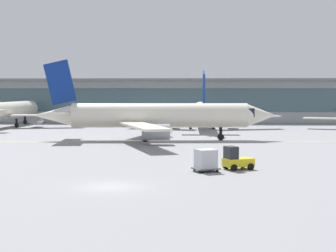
# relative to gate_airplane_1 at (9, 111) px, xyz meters

# --- Properties ---
(ground_plane) EXTENTS (400.00, 400.00, 0.00)m
(ground_plane) POSITION_rel_gate_airplane_1_xyz_m (29.22, -61.89, -3.14)
(ground_plane) COLOR gray
(taxiway_centreline_stripe) EXTENTS (109.83, 6.77, 0.01)m
(taxiway_centreline_stripe) POSITION_rel_gate_airplane_1_xyz_m (30.70, -27.98, -3.14)
(taxiway_centreline_stripe) COLOR yellow
(taxiway_centreline_stripe) RESTS_ON ground_plane
(terminal_concourse) EXTENTS (206.92, 11.00, 9.60)m
(terminal_concourse) POSITION_rel_gate_airplane_1_xyz_m (29.22, 19.28, 1.78)
(terminal_concourse) COLOR #B2B7BC
(terminal_concourse) RESTS_ON ground_plane
(gate_airplane_1) EXTENTS (29.38, 31.64, 10.48)m
(gate_airplane_1) POSITION_rel_gate_airplane_1_xyz_m (0.00, 0.00, 0.00)
(gate_airplane_1) COLOR silver
(gate_airplane_1) RESTS_ON ground_plane
(gate_airplane_2) EXTENTS (28.78, 30.84, 10.25)m
(gate_airplane_2) POSITION_rel_gate_airplane_1_xyz_m (37.08, -2.81, -0.07)
(gate_airplane_2) COLOR silver
(gate_airplane_2) RESTS_ON ground_plane
(taxiing_regional_jet) EXTENTS (34.26, 31.82, 11.35)m
(taxiing_regional_jet) POSITION_rel_gate_airplane_1_xyz_m (30.26, -26.01, 0.26)
(taxiing_regional_jet) COLOR silver
(taxiing_regional_jet) RESTS_ON ground_plane
(baggage_tug) EXTENTS (2.95, 2.44, 2.10)m
(baggage_tug) POSITION_rel_gate_airplane_1_xyz_m (39.08, -53.16, -2.25)
(baggage_tug) COLOR yellow
(baggage_tug) RESTS_ON ground_plane
(cargo_dolly_lead) EXTENTS (2.58, 2.34, 1.94)m
(cargo_dolly_lead) POSITION_rel_gate_airplane_1_xyz_m (36.36, -54.44, -2.09)
(cargo_dolly_lead) COLOR #595B60
(cargo_dolly_lead) RESTS_ON ground_plane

